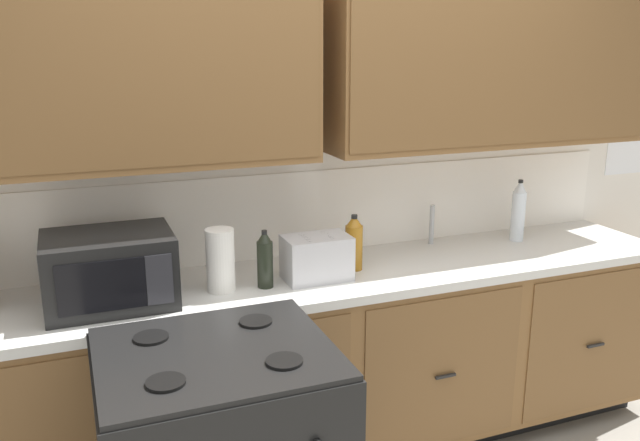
{
  "coord_description": "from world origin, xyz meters",
  "views": [
    {
      "loc": [
        -1.04,
        -2.24,
        1.89
      ],
      "look_at": [
        -0.06,
        0.27,
        1.16
      ],
      "focal_mm": 36.97,
      "sensor_mm": 36.0,
      "label": 1
    }
  ],
  "objects_px": {
    "toaster": "(317,258)",
    "bottle_clear": "(518,211)",
    "microwave": "(110,270)",
    "bottle_dark": "(265,260)",
    "bottle_amber": "(354,243)",
    "paper_towel_roll": "(220,260)"
  },
  "relations": [
    {
      "from": "microwave",
      "to": "paper_towel_roll",
      "type": "distance_m",
      "value": 0.43
    },
    {
      "from": "toaster",
      "to": "bottle_dark",
      "type": "xyz_separation_m",
      "value": [
        -0.23,
        -0.01,
        0.02
      ]
    },
    {
      "from": "bottle_clear",
      "to": "bottle_amber",
      "type": "bearing_deg",
      "value": -173.9
    },
    {
      "from": "bottle_dark",
      "to": "bottle_amber",
      "type": "bearing_deg",
      "value": 9.13
    },
    {
      "from": "bottle_amber",
      "to": "bottle_dark",
      "type": "distance_m",
      "value": 0.44
    },
    {
      "from": "bottle_clear",
      "to": "bottle_dark",
      "type": "distance_m",
      "value": 1.4
    },
    {
      "from": "microwave",
      "to": "toaster",
      "type": "height_order",
      "value": "microwave"
    },
    {
      "from": "microwave",
      "to": "toaster",
      "type": "xyz_separation_m",
      "value": [
        0.84,
        -0.03,
        -0.04
      ]
    },
    {
      "from": "toaster",
      "to": "bottle_amber",
      "type": "distance_m",
      "value": 0.21
    },
    {
      "from": "microwave",
      "to": "bottle_dark",
      "type": "bearing_deg",
      "value": -3.89
    },
    {
      "from": "bottle_clear",
      "to": "bottle_dark",
      "type": "relative_size",
      "value": 1.3
    },
    {
      "from": "toaster",
      "to": "bottle_dark",
      "type": "height_order",
      "value": "bottle_dark"
    },
    {
      "from": "toaster",
      "to": "microwave",
      "type": "bearing_deg",
      "value": 178.03
    },
    {
      "from": "paper_towel_roll",
      "to": "bottle_clear",
      "type": "distance_m",
      "value": 1.58
    },
    {
      "from": "microwave",
      "to": "bottle_dark",
      "type": "xyz_separation_m",
      "value": [
        0.61,
        -0.04,
        -0.02
      ]
    },
    {
      "from": "toaster",
      "to": "bottle_dark",
      "type": "distance_m",
      "value": 0.23
    },
    {
      "from": "bottle_amber",
      "to": "bottle_dark",
      "type": "bearing_deg",
      "value": -170.87
    },
    {
      "from": "microwave",
      "to": "bottle_clear",
      "type": "distance_m",
      "value": 2.0
    },
    {
      "from": "bottle_amber",
      "to": "bottle_clear",
      "type": "relative_size",
      "value": 0.79
    },
    {
      "from": "toaster",
      "to": "bottle_clear",
      "type": "height_order",
      "value": "bottle_clear"
    },
    {
      "from": "paper_towel_roll",
      "to": "bottle_amber",
      "type": "height_order",
      "value": "paper_towel_roll"
    },
    {
      "from": "microwave",
      "to": "toaster",
      "type": "relative_size",
      "value": 1.71
    }
  ]
}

